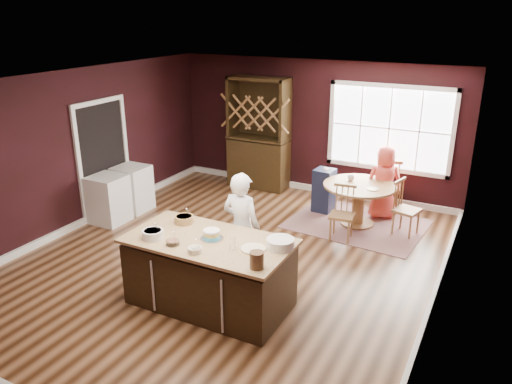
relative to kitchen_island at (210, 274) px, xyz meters
The scene contains 28 objects.
room_shell 1.53m from the kitchen_island, 108.91° to the left, with size 7.00×7.00×7.00m.
window 4.88m from the kitchen_island, 76.60° to the left, with size 2.36×0.10×1.66m, color white, non-canonical shape.
doorway 3.84m from the kitchen_island, 152.42° to the left, with size 0.08×1.26×2.13m, color white, non-canonical shape.
kitchen_island is the anchor object (origin of this frame).
dining_table 3.50m from the kitchen_island, 74.12° to the left, with size 1.26×1.26×0.75m.
baker 0.82m from the kitchen_island, 84.98° to the left, with size 0.58×0.38×1.59m, color white.
layer_cake 0.54m from the kitchen_island, 56.82° to the left, with size 0.29×0.29×0.12m, color white, non-canonical shape.
bowl_blue 0.88m from the kitchen_island, 156.70° to the right, with size 0.27×0.27×0.10m, color silver.
bowl_yellow 0.83m from the kitchen_island, 152.80° to the left, with size 0.26×0.26×0.10m, color tan.
bowl_pink 0.68m from the kitchen_island, 133.67° to the right, with size 0.17×0.17×0.06m, color silver.
bowl_olive 0.63m from the kitchen_island, 83.22° to the right, with size 0.17×0.17×0.06m, color beige.
drinking_glass 0.70m from the kitchen_island, 14.03° to the right, with size 0.08×0.08×0.16m, color silver.
dinner_plate 0.79m from the kitchen_island, ahead, with size 0.30×0.30×0.02m, color #FFF7AA.
white_tub 1.06m from the kitchen_island, 13.19° to the left, with size 0.34×0.34×0.12m, color white.
stoneware_crock 1.10m from the kitchen_island, 22.82° to the right, with size 0.16×0.16×0.19m, color #432F1B.
toy_figurine 0.92m from the kitchen_island, 14.10° to the right, with size 0.05×0.05×0.09m, color #FFF60C, non-canonical shape.
rug 3.52m from the kitchen_island, 74.12° to the left, with size 2.27×1.76×0.01m, color brown.
chair_east 3.79m from the kitchen_island, 61.70° to the left, with size 0.40×0.38×0.96m, color brown, non-canonical shape.
chair_south 2.79m from the kitchen_island, 71.36° to the left, with size 0.39×0.37×0.93m, color brown, non-canonical shape.
chair_north 4.41m from the kitchen_island, 73.25° to the left, with size 0.45×0.43×1.07m, color #99663A, non-canonical shape.
seated_woman 4.10m from the kitchen_island, 72.12° to the left, with size 0.66×0.43×1.35m, color #DB483D.
high_chair 3.68m from the kitchen_island, 86.86° to the left, with size 0.35×0.35×0.87m, color #141934, non-canonical shape.
toddler 3.74m from the kitchen_island, 86.81° to the left, with size 0.18×0.14×0.26m, color #8CA5BF, non-canonical shape.
table_plate 3.46m from the kitchen_island, 69.19° to the left, with size 0.20×0.20×0.02m, color beige.
table_cup 3.61m from the kitchen_island, 77.95° to the left, with size 0.12×0.12×0.09m, color silver.
hutch 4.70m from the kitchen_island, 109.30° to the left, with size 1.27×0.53×2.33m, color #321E12.
washer 3.36m from the kitchen_island, 154.65° to the left, with size 0.59×0.57×0.86m, color silver.
dryer 3.68m from the kitchen_island, 145.61° to the left, with size 0.59×0.57×0.86m, color white.
Camera 1 is at (3.50, -5.87, 3.62)m, focal length 35.00 mm.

